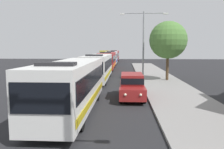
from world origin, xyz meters
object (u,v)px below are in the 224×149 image
at_px(bus_middle, 107,60).
at_px(box_truck_oncoming, 104,55).
at_px(bus_fourth_in_line, 112,57).
at_px(white_suv, 132,85).
at_px(bus_lead, 73,84).
at_px(bus_rear, 114,55).
at_px(roadside_tree, 168,40).
at_px(streetlamp_mid, 143,38).
at_px(bus_second_in_line, 98,66).

distance_m(bus_middle, box_truck_oncoming, 29.20).
bearing_deg(bus_fourth_in_line, white_suv, -84.30).
distance_m(bus_lead, bus_fourth_in_line, 40.87).
bearing_deg(box_truck_oncoming, bus_rear, -32.68).
relative_size(white_suv, box_truck_oncoming, 0.65).
height_order(white_suv, roadside_tree, roadside_tree).
distance_m(bus_fourth_in_line, streetlamp_mid, 27.18).
bearing_deg(bus_second_in_line, bus_rear, 90.00).
xyz_separation_m(box_truck_oncoming, streetlamp_mid, (8.70, -42.13, 3.39)).
relative_size(bus_fourth_in_line, streetlamp_mid, 1.38).
height_order(bus_fourth_in_line, box_truck_oncoming, bus_fourth_in_line).
bearing_deg(bus_rear, box_truck_oncoming, 147.32).
relative_size(bus_rear, streetlamp_mid, 1.32).
distance_m(bus_second_in_line, bus_rear, 40.99).
bearing_deg(bus_fourth_in_line, streetlamp_mid, -78.45).
distance_m(bus_second_in_line, streetlamp_mid, 6.46).
bearing_deg(bus_second_in_line, streetlamp_mid, 10.23).
height_order(bus_middle, bus_rear, same).
height_order(bus_middle, box_truck_oncoming, bus_middle).
bearing_deg(bus_fourth_in_line, bus_second_in_line, -90.00).
bearing_deg(bus_middle, white_suv, -81.14).
distance_m(bus_middle, roadside_tree, 16.80).
bearing_deg(streetlamp_mid, bus_second_in_line, -169.77).
bearing_deg(white_suv, bus_fourth_in_line, 95.70).
bearing_deg(bus_fourth_in_line, box_truck_oncoming, 101.87).
bearing_deg(bus_middle, bus_lead, -90.00).
xyz_separation_m(bus_lead, bus_second_in_line, (0.00, 13.47, 0.00)).
relative_size(white_suv, streetlamp_mid, 0.63).
distance_m(box_truck_oncoming, roadside_tree, 44.98).
relative_size(bus_lead, bus_fourth_in_line, 0.96).
height_order(bus_second_in_line, bus_rear, same).
bearing_deg(box_truck_oncoming, bus_second_in_line, -85.62).
distance_m(bus_lead, box_truck_oncoming, 56.68).
height_order(bus_lead, streetlamp_mid, streetlamp_mid).
height_order(bus_fourth_in_line, roadside_tree, roadside_tree).
bearing_deg(bus_middle, streetlamp_mid, -67.63).
distance_m(bus_rear, white_suv, 50.77).
distance_m(bus_lead, roadside_tree, 15.79).
relative_size(bus_lead, streetlamp_mid, 1.33).
height_order(bus_rear, streetlamp_mid, streetlamp_mid).
height_order(bus_middle, bus_fourth_in_line, same).
distance_m(bus_fourth_in_line, box_truck_oncoming, 16.06).
xyz_separation_m(bus_middle, box_truck_oncoming, (-3.30, 29.01, 0.02)).
relative_size(white_suv, roadside_tree, 0.74).
distance_m(white_suv, box_truck_oncoming, 53.21).
xyz_separation_m(white_suv, roadside_tree, (4.42, 9.35, 3.75)).
relative_size(bus_middle, white_suv, 2.41).
height_order(bus_lead, white_suv, bus_lead).
bearing_deg(bus_lead, box_truck_oncoming, 93.34).
relative_size(bus_second_in_line, streetlamp_mid, 1.51).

